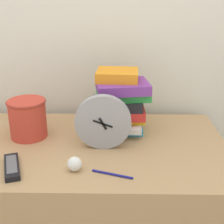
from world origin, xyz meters
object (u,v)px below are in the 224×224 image
desk_clock (103,122)px  crumpled_paper_ball (75,164)px  book_stack (120,102)px  pen (112,174)px  tv_remote (12,167)px  basket (28,117)px

desk_clock → crumpled_paper_ball: bearing=-118.6°
book_stack → pen: book_stack is taller
book_stack → tv_remote: 0.52m
desk_clock → basket: size_ratio=1.34×
book_stack → pen: bearing=-94.7°
book_stack → desk_clock: bearing=-113.6°
book_stack → pen: size_ratio=1.93×
book_stack → basket: bearing=-171.3°
crumpled_paper_ball → pen: bearing=-12.2°
tv_remote → pen: 0.36m
tv_remote → crumpled_paper_ball: (0.22, -0.00, 0.02)m
crumpled_paper_ball → basket: bearing=130.7°
crumpled_paper_ball → pen: size_ratio=0.36×
tv_remote → pen: (0.36, -0.03, -0.01)m
desk_clock → book_stack: bearing=66.4°
basket → tv_remote: (0.01, -0.27, -0.08)m
crumpled_paper_ball → desk_clock: bearing=61.4°
desk_clock → book_stack: 0.18m
basket → crumpled_paper_ball: basket is taller
pen → basket: bearing=140.7°
desk_clock → pen: desk_clock is taller
pen → book_stack: bearing=85.3°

